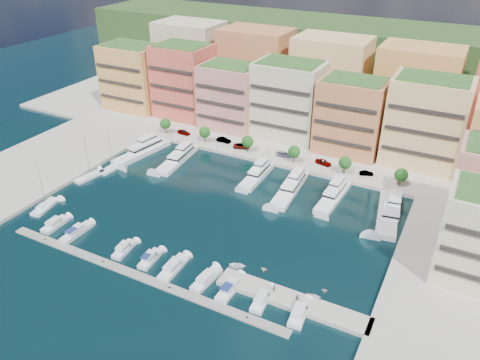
{
  "coord_description": "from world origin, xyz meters",
  "views": [
    {
      "loc": [
        52.98,
        -88.39,
        67.22
      ],
      "look_at": [
        2.53,
        8.15,
        6.0
      ],
      "focal_mm": 35.0,
      "sensor_mm": 36.0,
      "label": 1
    }
  ],
  "objects": [
    {
      "name": "lamppost_2",
      "position": [
        0.0,
        31.2,
        3.83
      ],
      "size": [
        0.3,
        0.3,
        4.2
      ],
      "color": "black",
      "rests_on": "north_quay"
    },
    {
      "name": "cruiser_0",
      "position": [
        -32.35,
        -24.58,
        0.55
      ],
      "size": [
        3.11,
        7.65,
        2.55
      ],
      "color": "silver",
      "rests_on": "ground"
    },
    {
      "name": "lamppost_0",
      "position": [
        -36.0,
        31.2,
        3.83
      ],
      "size": [
        0.3,
        0.3,
        4.2
      ],
      "color": "black",
      "rests_on": "north_quay"
    },
    {
      "name": "backblock_3",
      "position": [
        35.0,
        74.0,
        16.0
      ],
      "size": [
        26.0,
        18.0,
        30.0
      ],
      "primitive_type": "cube",
      "color": "#E29652",
      "rests_on": "north_quay"
    },
    {
      "name": "tree_3",
      "position": [
        8.0,
        33.5,
        4.74
      ],
      "size": [
        3.8,
        3.8,
        5.65
      ],
      "color": "#473323",
      "rests_on": "north_quay"
    },
    {
      "name": "tree_1",
      "position": [
        -24.0,
        33.5,
        4.74
      ],
      "size": [
        3.8,
        3.8,
        5.65
      ],
      "color": "#473323",
      "rests_on": "north_quay"
    },
    {
      "name": "yacht_1",
      "position": [
        -25.37,
        19.62,
        1.09
      ],
      "size": [
        6.68,
        20.74,
        7.3
      ],
      "color": "white",
      "rests_on": "ground"
    },
    {
      "name": "south_pontoon",
      "position": [
        -3.0,
        -30.0,
        0.0
      ],
      "size": [
        72.0,
        2.2,
        0.35
      ],
      "primitive_type": "cube",
      "color": "gray",
      "rests_on": "ground"
    },
    {
      "name": "tender_0",
      "position": [
        15.33,
        -17.44,
        0.38
      ],
      "size": [
        4.44,
        3.86,
        0.77
      ],
      "primitive_type": "imported",
      "rotation": [
        0.0,
        0.0,
        1.96
      ],
      "color": "white",
      "rests_on": "ground"
    },
    {
      "name": "cruiser_5",
      "position": [
        3.27,
        -24.6,
        0.55
      ],
      "size": [
        3.24,
        9.26,
        2.55
      ],
      "color": "silver",
      "rests_on": "ground"
    },
    {
      "name": "finger_pier",
      "position": [
        30.0,
        -22.0,
        0.0
      ],
      "size": [
        32.0,
        5.0,
        2.0
      ],
      "primitive_type": "cube",
      "color": "#9E998E",
      "rests_on": "ground"
    },
    {
      "name": "cruiser_8",
      "position": [
        24.57,
        -24.58,
        0.55
      ],
      "size": [
        3.16,
        7.77,
        2.55
      ],
      "color": "silver",
      "rests_on": "ground"
    },
    {
      "name": "person_0",
      "position": [
        25.93,
        -21.66,
        1.95
      ],
      "size": [
        0.66,
        0.8,
        1.89
      ],
      "primitive_type": "imported",
      "rotation": [
        0.0,
        0.0,
        1.92
      ],
      "color": "#26374C",
      "rests_on": "finger_pier"
    },
    {
      "name": "yacht_0",
      "position": [
        -38.56,
        18.94,
        1.21
      ],
      "size": [
        8.13,
        22.41,
        7.3
      ],
      "color": "white",
      "rests_on": "ground"
    },
    {
      "name": "apartment_4",
      "position": [
        20.0,
        49.99,
        12.81
      ],
      "size": [
        20.0,
        15.5,
        23.8
      ],
      "color": "#BA6645",
      "rests_on": "north_quay"
    },
    {
      "name": "tree_5",
      "position": [
        40.0,
        33.5,
        4.74
      ],
      "size": [
        3.8,
        3.8,
        5.65
      ],
      "color": "#473323",
      "rests_on": "north_quay"
    },
    {
      "name": "ground",
      "position": [
        0.0,
        0.0,
        0.0
      ],
      "size": [
        400.0,
        400.0,
        0.0
      ],
      "primitive_type": "plane",
      "color": "black",
      "rests_on": "ground"
    },
    {
      "name": "east_quay",
      "position": [
        62.0,
        -8.0,
        0.0
      ],
      "size": [
        34.0,
        76.0,
        2.0
      ],
      "primitive_type": "cube",
      "color": "#9E998E",
      "rests_on": "ground"
    },
    {
      "name": "car_3",
      "position": [
        3.66,
        36.19,
        1.72
      ],
      "size": [
        5.13,
        2.56,
        1.43
      ],
      "primitive_type": "imported",
      "rotation": [
        0.0,
        0.0,
        1.69
      ],
      "color": "gray",
      "rests_on": "north_quay"
    },
    {
      "name": "sailboat_1",
      "position": [
        -42.57,
        -1.75,
        0.31
      ],
      "size": [
        4.34,
        9.74,
        13.2
      ],
      "color": "white",
      "rests_on": "ground"
    },
    {
      "name": "backblock_1",
      "position": [
        -25.0,
        74.0,
        16.0
      ],
      "size": [
        26.0,
        18.0,
        30.0
      ],
      "primitive_type": "cube",
      "color": "#BA6645",
      "rests_on": "north_quay"
    },
    {
      "name": "apartment_3",
      "position": [
        -2.0,
        51.99,
        13.81
      ],
      "size": [
        22.0,
        16.5,
        25.8
      ],
      "color": "beige",
      "rests_on": "north_quay"
    },
    {
      "name": "north_quay",
      "position": [
        0.0,
        62.0,
        0.0
      ],
      "size": [
        220.0,
        64.0,
        2.0
      ],
      "primitive_type": "cube",
      "color": "#9E998E",
      "rests_on": "ground"
    },
    {
      "name": "tender_3",
      "position": [
        34.75,
        -15.91,
        0.36
      ],
      "size": [
        1.56,
        1.41,
        0.72
      ],
      "primitive_type": "imported",
      "rotation": [
        0.0,
        0.0,
        1.76
      ],
      "color": "beige",
      "rests_on": "ground"
    },
    {
      "name": "apartment_5",
      "position": [
        42.0,
        51.99,
        14.31
      ],
      "size": [
        22.0,
        16.5,
        26.8
      ],
      "color": "#E8BA7A",
      "rests_on": "north_quay"
    },
    {
      "name": "person_1",
      "position": [
        31.16,
        -22.34,
        1.91
      ],
      "size": [
        0.93,
        0.74,
        1.81
      ],
      "primitive_type": "imported",
      "rotation": [
        0.0,
        0.0,
        3.21
      ],
      "color": "#48302B",
      "rests_on": "finger_pier"
    },
    {
      "name": "sailboat_0",
      "position": [
        -41.23,
        -19.85,
        0.31
      ],
      "size": [
        4.61,
        9.16,
        13.2
      ],
      "color": "white",
      "rests_on": "ground"
    },
    {
      "name": "cruiser_1",
      "position": [
        -25.17,
        -24.62,
        0.57
      ],
      "size": [
        2.67,
        9.17,
        2.66
      ],
      "color": "silver",
      "rests_on": "ground"
    },
    {
      "name": "cruiser_6",
      "position": [
        11.6,
        -24.59,
        0.55
      ],
      "size": [
        3.42,
        8.63,
        2.55
      ],
      "color": "silver",
      "rests_on": "ground"
    },
    {
      "name": "cruiser_3",
      "position": [
        -10.5,
        -24.58,
        0.55
      ],
      "size": [
        3.24,
        7.29,
        2.55
      ],
      "color": "silver",
      "rests_on": "ground"
    },
    {
      "name": "tree_2",
      "position": [
        -8.0,
        33.5,
        4.74
      ],
      "size": [
        3.8,
        3.8,
        5.65
      ],
      "color": "#473323",
      "rests_on": "north_quay"
    },
    {
      "name": "yacht_3",
      "position": [
        1.52,
        21.31,
        1.21
      ],
      "size": [
        4.45,
        16.88,
        7.3
      ],
      "color": "white",
      "rests_on": "ground"
    },
    {
      "name": "backblock_2",
      "position": [
        5.0,
        74.0,
        16.0
      ],
      "size": [
        26.0,
        18.0,
        30.0
      ],
      "primitive_type": "cube",
      "color": "#E8BA7A",
      "rests_on": "north_quay"
    },
    {
      "name": "hillside",
      "position": [
        0.0,
        110.0,
        0.0
      ],
      "size": [
        240.0,
        40.0,
        58.0
      ],
      "primitive_type": "cube",
      "color": "#213E19",
      "rests_on": "ground"
    },
    {
      "name": "car_1",
      "position": [
        -18.56,
        36.63,
        1.82
      ],
      "size": [
        5.03,
        1.9,
        1.64
      ],
      "primitive_type": "imported",
      "rotation": [
        0.0,
        0.0,
        1.6
      ],
      "color": "gray",
      "rests_on": "north_quay"
    },
    {
      "name": "yacht_4",
      "position": [
        13.09,
        18.96,
        1.09
      ],
      "size": [
        5.99,
        22.05,
        7.3
      ],
      "color": "white",
      "rests_on": "ground"
    },
    {
      "name": "sailboat_2",
      "position": [
        -40.25,
        5.53,
        0.31
      ],
      "size": [
        3.38,
        8.96,
        13.2
      ],
      "color": "white",
      "rests_on": "ground"
    },
    {
      "name": "cruiser_9",
      "position": [
        32.55,
        -24.58,
        0.55
      ],
      "size": [
        3.53,
        7.88,
        2.55
      ],
      "color": "silver",
      "rests_on": "ground"
    },
    {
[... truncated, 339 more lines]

